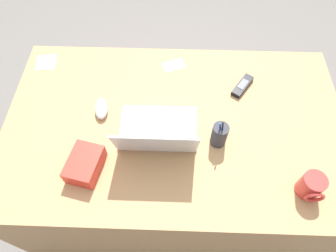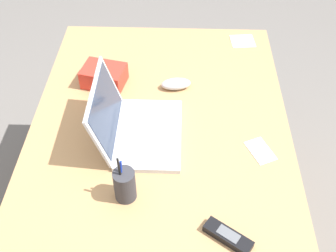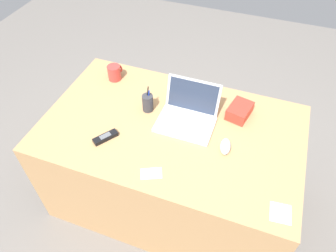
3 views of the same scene
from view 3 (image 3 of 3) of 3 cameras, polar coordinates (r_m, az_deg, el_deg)
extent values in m
plane|color=slate|center=(2.42, 0.46, -12.18)|extent=(6.00, 6.00, 0.00)
cube|color=tan|center=(2.11, 0.52, -7.00)|extent=(1.51, 0.92, 0.74)
cube|color=silver|center=(1.83, 3.07, 0.20)|extent=(0.33, 0.22, 0.02)
cube|color=silver|center=(1.84, 3.27, 0.85)|extent=(0.27, 0.11, 0.00)
cube|color=silver|center=(1.78, 2.41, -1.07)|extent=(0.09, 0.05, 0.00)
cube|color=silver|center=(1.86, 4.56, 5.50)|extent=(0.32, 0.07, 0.20)
cube|color=#283347|center=(1.85, 4.52, 5.44)|extent=(0.29, 0.05, 0.18)
ellipsoid|color=silver|center=(1.73, 10.38, -3.63)|extent=(0.07, 0.12, 0.04)
cylinder|color=#C63833|center=(2.16, -9.73, 9.52)|extent=(0.09, 0.09, 0.10)
torus|color=#C63833|center=(2.19, -9.16, 10.37)|extent=(0.07, 0.01, 0.07)
cube|color=black|center=(1.79, -11.28, -2.01)|extent=(0.12, 0.14, 0.02)
cube|color=#595B60|center=(1.78, -11.33, -1.73)|extent=(0.06, 0.07, 0.00)
cylinder|color=#333338|center=(1.90, -3.70, 4.21)|extent=(0.07, 0.07, 0.11)
cylinder|color=#1933B2|center=(1.88, -3.60, 5.06)|extent=(0.03, 0.01, 0.13)
cylinder|color=black|center=(1.88, -3.79, 5.34)|extent=(0.02, 0.02, 0.15)
cube|color=red|center=(1.92, 12.86, 2.70)|extent=(0.15, 0.18, 0.07)
cube|color=white|center=(1.62, -3.06, -8.59)|extent=(0.13, 0.11, 0.00)
cube|color=white|center=(1.59, 19.76, -14.65)|extent=(0.11, 0.11, 0.00)
camera|label=1|loc=(1.96, 10.39, 39.53)|focal=32.01mm
camera|label=2|loc=(1.75, -34.52, 30.84)|focal=43.97mm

